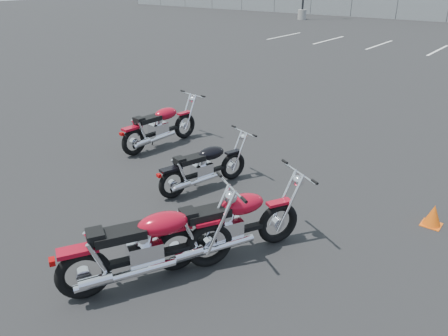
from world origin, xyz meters
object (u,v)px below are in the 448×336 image
Objects in this scene: motorcycle_second_black at (204,167)px; motorcycle_third_red at (148,247)px; motorcycle_front_red at (160,126)px; motorcycle_rear_red at (229,224)px.

motorcycle_third_red reaches higher than motorcycle_second_black.
motorcycle_second_black is at bearing -25.53° from motorcycle_front_red.
motorcycle_front_red is 0.99× the size of motorcycle_rear_red.
motorcycle_third_red is at bearing -64.67° from motorcycle_second_black.
motorcycle_rear_red reaches higher than motorcycle_front_red.
motorcycle_rear_red is at bearing 66.41° from motorcycle_third_red.
motorcycle_rear_red reaches higher than motorcycle_second_black.
motorcycle_third_red is at bearing -46.46° from motorcycle_front_red.
motorcycle_second_black is 2.71m from motorcycle_third_red.
motorcycle_third_red is 1.03× the size of motorcycle_rear_red.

